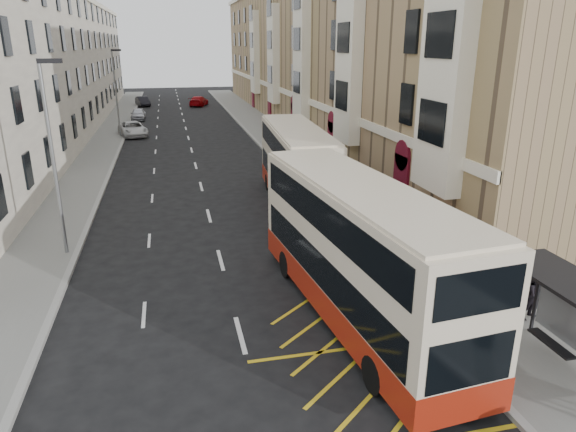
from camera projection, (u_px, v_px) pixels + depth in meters
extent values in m
plane|color=black|center=(263.00, 422.00, 12.43)|extent=(200.00, 200.00, 0.00)
cube|color=slate|center=(293.00, 154.00, 41.79)|extent=(4.00, 120.00, 0.15)
cube|color=slate|center=(93.00, 164.00, 38.49)|extent=(3.00, 120.00, 0.15)
cube|color=gray|center=(269.00, 155.00, 41.37)|extent=(0.25, 120.00, 0.15)
cube|color=gray|center=(114.00, 163.00, 38.81)|extent=(0.25, 120.00, 0.15)
cube|color=#977957|center=(323.00, 54.00, 55.21)|extent=(10.00, 79.00, 15.00)
cube|color=white|center=(278.00, 89.00, 55.26)|extent=(0.18, 79.00, 0.50)
cube|color=white|center=(445.00, 73.00, 21.31)|extent=(0.80, 3.20, 10.00)
cube|color=white|center=(349.00, 63.00, 32.38)|extent=(0.80, 3.20, 10.00)
cube|color=white|center=(302.00, 58.00, 43.45)|extent=(0.80, 3.20, 10.00)
cube|color=white|center=(273.00, 55.00, 54.53)|extent=(0.80, 3.20, 10.00)
cube|color=white|center=(255.00, 53.00, 65.60)|extent=(0.80, 3.20, 10.00)
cube|color=#5A0A1A|center=(401.00, 183.00, 26.92)|extent=(0.20, 1.60, 3.00)
cube|color=#5A0A1A|center=(332.00, 142.00, 38.00)|extent=(0.20, 1.60, 3.00)
cube|color=#5A0A1A|center=(294.00, 120.00, 49.07)|extent=(0.20, 1.60, 3.00)
cube|color=#5A0A1A|center=(270.00, 106.00, 60.14)|extent=(0.20, 1.60, 3.00)
cube|color=#5A0A1A|center=(253.00, 96.00, 71.22)|extent=(0.20, 1.60, 3.00)
cube|color=silver|center=(40.00, 67.00, 49.46)|extent=(9.00, 79.00, 13.00)
cube|color=black|center=(500.00, 299.00, 15.33)|extent=(0.08, 0.08, 2.60)
cube|color=black|center=(537.00, 294.00, 15.60)|extent=(0.08, 0.08, 2.60)
cube|color=black|center=(573.00, 283.00, 13.28)|extent=(1.65, 4.25, 0.10)
cube|color=black|center=(551.00, 343.00, 14.59)|extent=(0.35, 1.60, 0.06)
cylinder|color=red|center=(447.00, 317.00, 15.86)|extent=(0.06, 0.06, 1.00)
cylinder|color=red|center=(402.00, 274.00, 18.86)|extent=(0.06, 0.06, 1.00)
cylinder|color=red|center=(369.00, 242.00, 21.86)|extent=(0.06, 0.06, 1.00)
cube|color=red|center=(403.00, 262.00, 18.70)|extent=(0.05, 6.50, 0.06)
cube|color=red|center=(402.00, 273.00, 18.84)|extent=(0.05, 6.50, 0.06)
cylinder|color=gray|center=(53.00, 161.00, 20.81)|extent=(0.16, 0.16, 8.00)
cube|color=black|center=(50.00, 61.00, 19.64)|extent=(0.90, 0.18, 0.18)
cylinder|color=gray|center=(116.00, 93.00, 48.49)|extent=(0.16, 0.16, 8.00)
cube|color=black|center=(116.00, 50.00, 47.33)|extent=(0.90, 0.18, 0.18)
cube|color=beige|center=(358.00, 250.00, 16.40)|extent=(3.68, 11.73, 4.14)
cube|color=maroon|center=(356.00, 294.00, 16.91)|extent=(3.71, 11.76, 0.94)
cube|color=black|center=(357.00, 264.00, 16.56)|extent=(3.63, 10.81, 1.15)
cube|color=black|center=(360.00, 211.00, 15.98)|extent=(3.63, 10.81, 1.05)
cube|color=beige|center=(361.00, 186.00, 15.72)|extent=(3.53, 11.26, 0.13)
cube|color=black|center=(298.00, 210.00, 21.71)|extent=(2.23, 0.29, 1.36)
cube|color=black|center=(299.00, 160.00, 21.02)|extent=(1.84, 0.25, 0.47)
cube|color=black|center=(470.00, 362.00, 11.37)|extent=(2.23, 0.29, 1.26)
cylinder|color=black|center=(287.00, 264.00, 19.98)|extent=(0.39, 1.07, 1.05)
cylinder|color=black|center=(343.00, 257.00, 20.68)|extent=(0.39, 1.07, 1.05)
cylinder|color=black|center=(375.00, 375.00, 13.34)|extent=(0.39, 1.07, 1.05)
cylinder|color=black|center=(453.00, 358.00, 14.04)|extent=(0.39, 1.07, 1.05)
cube|color=beige|center=(297.00, 165.00, 28.06)|extent=(3.22, 11.19, 3.97)
cube|color=maroon|center=(296.00, 192.00, 28.55)|extent=(3.25, 11.23, 0.90)
cube|color=black|center=(297.00, 174.00, 28.22)|extent=(3.20, 10.31, 1.11)
cube|color=black|center=(297.00, 143.00, 27.67)|extent=(3.20, 10.31, 1.01)
cube|color=beige|center=(297.00, 128.00, 27.41)|extent=(3.09, 10.75, 0.12)
cube|color=black|center=(282.00, 153.00, 33.35)|extent=(2.14, 0.22, 1.31)
cube|color=black|center=(281.00, 121.00, 32.69)|extent=(1.76, 0.19, 0.45)
cube|color=black|center=(318.00, 202.00, 23.05)|extent=(2.14, 0.22, 1.21)
cylinder|color=black|center=(268.00, 182.00, 31.78)|extent=(0.35, 1.02, 1.01)
cylinder|color=black|center=(304.00, 181.00, 32.13)|extent=(0.35, 1.02, 1.01)
cylinder|color=black|center=(286.00, 219.00, 25.17)|extent=(0.35, 1.02, 1.01)
cylinder|color=black|center=(331.00, 217.00, 25.52)|extent=(0.35, 1.02, 1.01)
imported|color=black|center=(535.00, 295.00, 16.55)|extent=(0.95, 0.83, 1.67)
imported|color=black|center=(435.00, 289.00, 16.67)|extent=(1.22, 0.86, 1.92)
imported|color=silver|center=(133.00, 129.00, 50.14)|extent=(3.34, 5.40, 1.39)
imported|color=#B5B7BD|center=(138.00, 114.00, 60.61)|extent=(1.67, 4.00, 1.35)
imported|color=black|center=(143.00, 101.00, 73.85)|extent=(2.38, 4.34, 1.36)
imported|color=#A50208|center=(199.00, 101.00, 74.08)|extent=(3.31, 5.18, 1.40)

